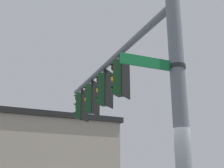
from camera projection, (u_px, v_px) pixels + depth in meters
signal_pole at (180, 102)px, 5.94m from camera, size 0.31×0.31×6.01m
mast_arm at (108, 63)px, 9.86m from camera, size 4.87×5.85×0.19m
traffic_light_nearest_pole at (120, 78)px, 8.82m from camera, size 0.54×0.49×1.31m
traffic_light_mid_inner at (104, 89)px, 9.93m from camera, size 0.54×0.49×1.31m
traffic_light_mid_outer at (91, 99)px, 11.04m from camera, size 0.54×0.49×1.31m
traffic_light_arm_end at (81, 106)px, 12.15m from camera, size 0.54×0.49×1.31m
street_name_sign at (164, 65)px, 6.04m from camera, size 1.17×1.00×0.22m
storefront_building at (32, 163)px, 17.97m from camera, size 11.11×10.96×5.02m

